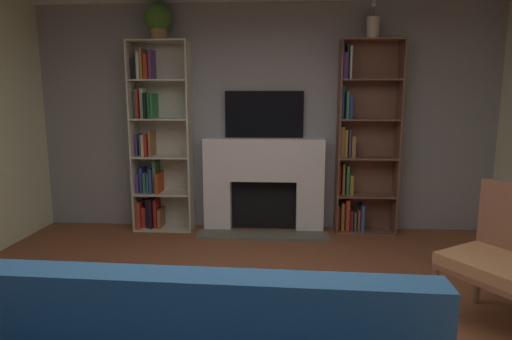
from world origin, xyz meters
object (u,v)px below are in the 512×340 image
(bookshelf_left, at_px, (156,142))
(bookshelf_right, at_px, (360,146))
(fireplace, at_px, (264,181))
(vase_with_flowers, at_px, (373,27))
(armchair, at_px, (509,256))
(tv, at_px, (264,114))
(coffee_table, at_px, (202,339))
(potted_plant, at_px, (158,20))

(bookshelf_left, distance_m, bookshelf_right, 2.45)
(fireplace, xyz_separation_m, vase_with_flowers, (1.22, -0.02, 1.78))
(bookshelf_right, height_order, armchair, bookshelf_right)
(fireplace, bearing_deg, armchair, -50.41)
(bookshelf_right, bearing_deg, fireplace, -178.51)
(bookshelf_left, bearing_deg, fireplace, -0.24)
(fireplace, height_order, bookshelf_right, bookshelf_right)
(tv, bearing_deg, coffee_table, -93.37)
(fireplace, xyz_separation_m, potted_plant, (-1.22, -0.02, 1.88))
(coffee_table, bearing_deg, potted_plant, 108.95)
(armchair, bearing_deg, vase_with_flowers, 104.74)
(bookshelf_left, xyz_separation_m, potted_plant, (0.09, -0.03, 1.41))
(bookshelf_left, relative_size, potted_plant, 5.39)
(potted_plant, xyz_separation_m, coffee_table, (1.03, -3.01, -2.11))
(tv, xyz_separation_m, bookshelf_left, (-1.31, -0.09, -0.33))
(tv, relative_size, armchair, 0.94)
(tv, height_order, armchair, tv)
(tv, distance_m, armchair, 3.00)
(armchair, bearing_deg, bookshelf_right, 106.37)
(potted_plant, xyz_separation_m, vase_with_flowers, (2.44, -0.00, -0.10))
(coffee_table, bearing_deg, bookshelf_left, 110.27)
(fireplace, bearing_deg, potted_plant, -178.89)
(bookshelf_right, xyz_separation_m, potted_plant, (-2.36, -0.05, 1.44))
(fireplace, relative_size, bookshelf_right, 0.68)
(bookshelf_left, relative_size, coffee_table, 2.60)
(bookshelf_left, bearing_deg, vase_with_flowers, -0.67)
(vase_with_flowers, bearing_deg, tv, 174.36)
(potted_plant, height_order, coffee_table, potted_plant)
(tv, relative_size, potted_plant, 2.25)
(tv, bearing_deg, potted_plant, -174.38)
(bookshelf_left, bearing_deg, coffee_table, -69.73)
(bookshelf_right, bearing_deg, vase_with_flowers, -33.51)
(vase_with_flowers, bearing_deg, bookshelf_left, 179.33)
(potted_plant, relative_size, vase_with_flowers, 0.99)
(armchair, distance_m, coffee_table, 2.16)
(tv, height_order, bookshelf_right, bookshelf_right)
(bookshelf_left, relative_size, bookshelf_right, 1.00)
(bookshelf_right, xyz_separation_m, armchair, (0.64, -2.18, -0.52))
(bookshelf_left, height_order, potted_plant, potted_plant)
(vase_with_flowers, distance_m, armchair, 2.88)
(tv, distance_m, potted_plant, 1.63)
(potted_plant, bearing_deg, vase_with_flowers, -0.01)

